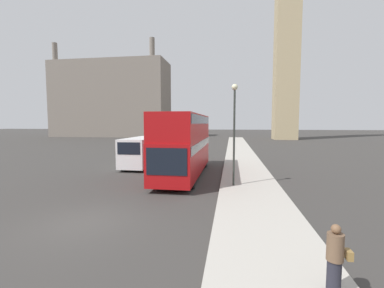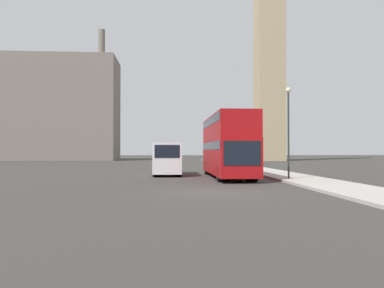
% 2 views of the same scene
% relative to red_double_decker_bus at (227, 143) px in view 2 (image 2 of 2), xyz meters
% --- Properties ---
extents(ground_plane, '(300.00, 300.00, 0.00)m').
position_rel_red_double_decker_bus_xyz_m(ground_plane, '(-2.24, -9.60, -2.51)').
color(ground_plane, '#383533').
extents(sidewalk_strip, '(3.55, 120.00, 0.15)m').
position_rel_red_double_decker_bus_xyz_m(sidewalk_strip, '(4.54, -9.60, -2.43)').
color(sidewalk_strip, '#ADA89E').
rests_on(sidewalk_strip, ground_plane).
extents(building_block_distant, '(33.16, 11.41, 26.23)m').
position_rel_red_double_decker_bus_xyz_m(building_block_distant, '(-31.63, 53.03, 8.27)').
color(building_block_distant, slate).
rests_on(building_block_distant, ground_plane).
extents(red_double_decker_bus, '(2.59, 10.87, 4.49)m').
position_rel_red_double_decker_bus_xyz_m(red_double_decker_bus, '(0.00, 0.00, 0.00)').
color(red_double_decker_bus, '#A80F11').
rests_on(red_double_decker_bus, ground_plane).
extents(white_van, '(2.20, 6.18, 2.59)m').
position_rel_red_double_decker_bus_xyz_m(white_van, '(-4.43, 3.11, -1.11)').
color(white_van, white).
rests_on(white_van, ground_plane).
extents(street_lamp, '(0.36, 0.36, 6.01)m').
position_rel_red_double_decker_bus_xyz_m(street_lamp, '(3.56, -3.16, 1.56)').
color(street_lamp, '#2D332D').
rests_on(street_lamp, sidewalk_strip).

